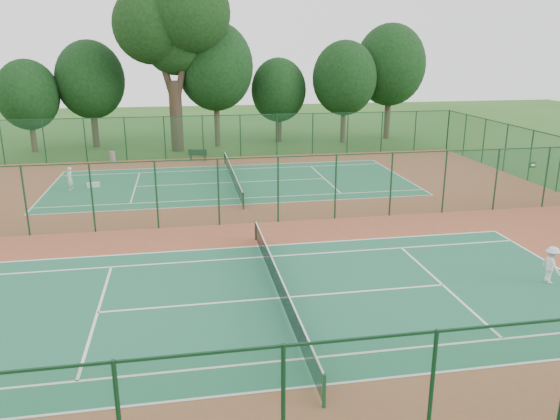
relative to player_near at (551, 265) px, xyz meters
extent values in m
plane|color=#2A5A1C|center=(-10.59, 9.49, -0.76)|extent=(120.00, 120.00, 0.00)
cube|color=brown|center=(-10.59, 9.49, -0.75)|extent=(40.00, 36.00, 0.01)
cube|color=#1E6145|center=(-10.59, 0.49, -0.74)|extent=(23.77, 10.97, 0.01)
cube|color=#216A46|center=(-10.59, 18.49, -0.74)|extent=(23.77, 10.97, 0.01)
cube|color=#194B29|center=(-10.59, 27.49, 0.99)|extent=(40.00, 0.02, 3.50)
cube|color=#153B22|center=(-10.59, 27.49, 2.70)|extent=(40.00, 0.05, 0.05)
cube|color=#1B5133|center=(-10.59, -8.51, 0.99)|extent=(40.00, 0.02, 3.50)
cube|color=#12321D|center=(-10.59, -8.51, 2.70)|extent=(40.00, 0.05, 0.05)
cube|color=#1C5431|center=(-10.59, 9.49, 0.99)|extent=(40.00, 0.02, 3.50)
cube|color=#163E22|center=(-10.59, 9.49, 2.70)|extent=(40.00, 0.05, 0.05)
cylinder|color=#163E23|center=(-10.59, -5.91, -0.27)|extent=(0.10, 0.10, 0.97)
cylinder|color=#163E23|center=(-10.59, 6.89, -0.27)|extent=(0.10, 0.10, 0.97)
cube|color=black|center=(-10.59, 0.49, -0.27)|extent=(0.02, 12.80, 0.85)
cube|color=white|center=(-10.59, 0.49, 0.16)|extent=(0.04, 12.80, 0.06)
cylinder|color=black|center=(-10.59, 12.09, -0.27)|extent=(0.10, 0.10, 0.97)
cylinder|color=black|center=(-10.59, 24.89, -0.27)|extent=(0.10, 0.10, 0.97)
cube|color=black|center=(-10.59, 18.49, -0.27)|extent=(0.02, 12.80, 0.85)
cube|color=white|center=(-10.59, 18.49, 0.16)|extent=(0.04, 12.80, 0.06)
imported|color=silver|center=(0.00, 0.00, 0.00)|extent=(0.55, 0.95, 1.47)
imported|color=silver|center=(-21.00, 18.28, 0.01)|extent=(0.48, 0.62, 1.50)
cylinder|color=gray|center=(-19.33, 26.95, -0.30)|extent=(0.59, 0.59, 0.88)
cube|color=#11331C|center=(-13.20, 26.60, -0.52)|extent=(0.16, 0.41, 0.45)
cube|color=#11331C|center=(-12.03, 26.37, -0.52)|extent=(0.16, 0.41, 0.45)
cube|color=#11331C|center=(-12.61, 26.49, -0.28)|extent=(1.54, 0.70, 0.05)
cube|color=#11331C|center=(-12.65, 26.29, -0.05)|extent=(1.47, 0.34, 0.45)
cube|color=silver|center=(-19.68, 18.84, -0.59)|extent=(0.86, 0.43, 0.31)
sphere|color=#EDF438|center=(-4.04, 9.12, -0.71)|extent=(0.07, 0.07, 0.07)
sphere|color=gold|center=(-5.07, 8.67, -0.71)|extent=(0.06, 0.06, 0.06)
sphere|color=#ADC42D|center=(-9.75, 8.96, -0.71)|extent=(0.07, 0.07, 0.07)
cylinder|color=#32251B|center=(-14.23, 31.16, 2.26)|extent=(1.11, 1.11, 6.04)
cylinder|color=#32251B|center=(-15.13, 31.46, 6.79)|extent=(2.05, 0.60, 6.01)
cylinder|color=#32251B|center=(-13.32, 30.96, 7.09)|extent=(1.91, 0.56, 6.52)
sphere|color=black|center=(-15.84, 31.46, 9.81)|extent=(6.44, 6.44, 6.44)
sphere|color=black|center=(-12.72, 30.96, 10.82)|extent=(6.84, 6.84, 6.84)
sphere|color=black|center=(-14.03, 31.97, 8.30)|extent=(5.23, 5.23, 5.23)
camera|label=1|loc=(-13.79, -17.39, 8.08)|focal=35.00mm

